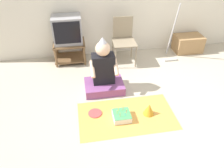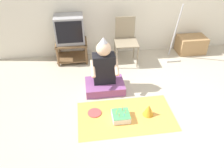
{
  "view_description": "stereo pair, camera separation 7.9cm",
  "coord_description": "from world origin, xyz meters",
  "px_view_note": "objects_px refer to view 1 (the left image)",
  "views": [
    {
      "loc": [
        -1.16,
        -2.25,
        2.24
      ],
      "look_at": [
        -0.73,
        0.3,
        0.35
      ],
      "focal_mm": 35.0,
      "sensor_mm": 36.0,
      "label": 1
    },
    {
      "loc": [
        -1.09,
        -2.26,
        2.24
      ],
      "look_at": [
        -0.73,
        0.3,
        0.35
      ],
      "focal_mm": 35.0,
      "sensor_mm": 36.0,
      "label": 2
    }
  ],
  "objects_px": {
    "tv": "(67,30)",
    "birthday_cake": "(122,116)",
    "folding_chair": "(124,37)",
    "dust_mop": "(172,45)",
    "party_hat_blue": "(149,109)",
    "person_seated": "(104,74)",
    "paper_plate": "(95,113)",
    "cardboard_box_stack": "(188,43)"
  },
  "relations": [
    {
      "from": "cardboard_box_stack",
      "to": "dust_mop",
      "type": "height_order",
      "value": "dust_mop"
    },
    {
      "from": "dust_mop",
      "to": "person_seated",
      "type": "height_order",
      "value": "dust_mop"
    },
    {
      "from": "person_seated",
      "to": "birthday_cake",
      "type": "bearing_deg",
      "value": -78.61
    },
    {
      "from": "folding_chair",
      "to": "person_seated",
      "type": "xyz_separation_m",
      "value": [
        -0.51,
        -0.88,
        -0.2
      ]
    },
    {
      "from": "birthday_cake",
      "to": "party_hat_blue",
      "type": "distance_m",
      "value": 0.41
    },
    {
      "from": "person_seated",
      "to": "cardboard_box_stack",
      "type": "bearing_deg",
      "value": 28.12
    },
    {
      "from": "cardboard_box_stack",
      "to": "birthday_cake",
      "type": "xyz_separation_m",
      "value": [
        -1.83,
        -1.8,
        -0.12
      ]
    },
    {
      "from": "tv",
      "to": "cardboard_box_stack",
      "type": "height_order",
      "value": "tv"
    },
    {
      "from": "folding_chair",
      "to": "paper_plate",
      "type": "xyz_separation_m",
      "value": [
        -0.73,
        -1.46,
        -0.49
      ]
    },
    {
      "from": "tv",
      "to": "paper_plate",
      "type": "relative_size",
      "value": 2.67
    },
    {
      "from": "dust_mop",
      "to": "birthday_cake",
      "type": "distance_m",
      "value": 2.04
    },
    {
      "from": "folding_chair",
      "to": "paper_plate",
      "type": "height_order",
      "value": "folding_chair"
    },
    {
      "from": "folding_chair",
      "to": "dust_mop",
      "type": "relative_size",
      "value": 0.76
    },
    {
      "from": "dust_mop",
      "to": "party_hat_blue",
      "type": "xyz_separation_m",
      "value": [
        -0.92,
        -1.5,
        -0.23
      ]
    },
    {
      "from": "cardboard_box_stack",
      "to": "person_seated",
      "type": "xyz_separation_m",
      "value": [
        -1.98,
        -1.06,
        0.13
      ]
    },
    {
      "from": "cardboard_box_stack",
      "to": "paper_plate",
      "type": "distance_m",
      "value": 2.74
    },
    {
      "from": "tv",
      "to": "birthday_cake",
      "type": "height_order",
      "value": "tv"
    },
    {
      "from": "paper_plate",
      "to": "dust_mop",
      "type": "bearing_deg",
      "value": 38.92
    },
    {
      "from": "tv",
      "to": "birthday_cake",
      "type": "bearing_deg",
      "value": -69.36
    },
    {
      "from": "dust_mop",
      "to": "party_hat_blue",
      "type": "distance_m",
      "value": 1.77
    },
    {
      "from": "paper_plate",
      "to": "folding_chair",
      "type": "bearing_deg",
      "value": 63.43
    },
    {
      "from": "tv",
      "to": "dust_mop",
      "type": "bearing_deg",
      "value": -7.81
    },
    {
      "from": "party_hat_blue",
      "to": "person_seated",
      "type": "bearing_deg",
      "value": 128.12
    },
    {
      "from": "folding_chair",
      "to": "dust_mop",
      "type": "distance_m",
      "value": 0.98
    },
    {
      "from": "person_seated",
      "to": "paper_plate",
      "type": "relative_size",
      "value": 4.68
    },
    {
      "from": "birthday_cake",
      "to": "cardboard_box_stack",
      "type": "bearing_deg",
      "value": 44.44
    },
    {
      "from": "person_seated",
      "to": "paper_plate",
      "type": "distance_m",
      "value": 0.68
    },
    {
      "from": "party_hat_blue",
      "to": "paper_plate",
      "type": "relative_size",
      "value": 0.88
    },
    {
      "from": "tv",
      "to": "paper_plate",
      "type": "distance_m",
      "value": 1.79
    },
    {
      "from": "dust_mop",
      "to": "birthday_cake",
      "type": "height_order",
      "value": "dust_mop"
    },
    {
      "from": "paper_plate",
      "to": "birthday_cake",
      "type": "bearing_deg",
      "value": -24.11
    },
    {
      "from": "birthday_cake",
      "to": "party_hat_blue",
      "type": "xyz_separation_m",
      "value": [
        0.41,
        0.03,
        0.04
      ]
    },
    {
      "from": "folding_chair",
      "to": "paper_plate",
      "type": "relative_size",
      "value": 4.38
    },
    {
      "from": "person_seated",
      "to": "party_hat_blue",
      "type": "relative_size",
      "value": 5.31
    },
    {
      "from": "person_seated",
      "to": "paper_plate",
      "type": "xyz_separation_m",
      "value": [
        -0.22,
        -0.57,
        -0.29
      ]
    },
    {
      "from": "tv",
      "to": "birthday_cake",
      "type": "relative_size",
      "value": 2.15
    },
    {
      "from": "dust_mop",
      "to": "party_hat_blue",
      "type": "relative_size",
      "value": 6.53
    },
    {
      "from": "party_hat_blue",
      "to": "birthday_cake",
      "type": "bearing_deg",
      "value": -176.04
    },
    {
      "from": "birthday_cake",
      "to": "paper_plate",
      "type": "height_order",
      "value": "birthday_cake"
    },
    {
      "from": "dust_mop",
      "to": "tv",
      "type": "bearing_deg",
      "value": 172.19
    },
    {
      "from": "folding_chair",
      "to": "cardboard_box_stack",
      "type": "height_order",
      "value": "folding_chair"
    },
    {
      "from": "dust_mop",
      "to": "paper_plate",
      "type": "relative_size",
      "value": 5.75
    }
  ]
}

